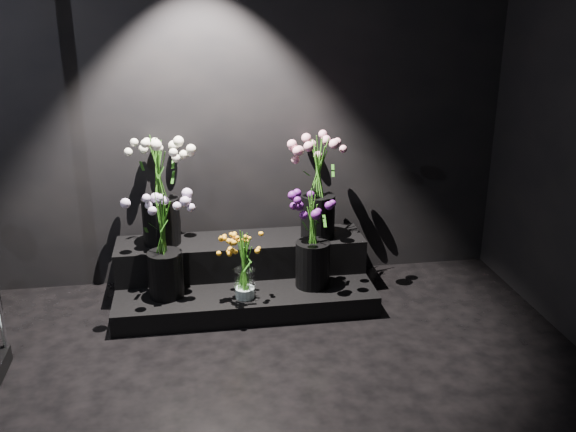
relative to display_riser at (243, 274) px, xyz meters
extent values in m
plane|color=black|center=(-0.04, 0.35, 1.24)|extent=(4.00, 0.00, 4.00)
cube|color=black|center=(0.00, -0.09, -0.09)|extent=(1.76, 0.78, 0.15)
cube|color=black|center=(0.00, 0.11, 0.11)|extent=(1.76, 0.39, 0.24)
cylinder|color=white|center=(-0.01, -0.33, 0.09)|extent=(0.14, 0.14, 0.20)
cylinder|color=black|center=(-0.52, -0.22, 0.14)|extent=(0.23, 0.23, 0.31)
cylinder|color=black|center=(0.46, -0.22, 0.14)|extent=(0.23, 0.23, 0.32)
cylinder|color=black|center=(-0.55, 0.12, 0.39)|extent=(0.26, 0.26, 0.33)
cylinder|color=black|center=(0.55, 0.08, 0.38)|extent=(0.24, 0.24, 0.31)
camera|label=1|loc=(-0.32, -4.14, 1.92)|focal=40.00mm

